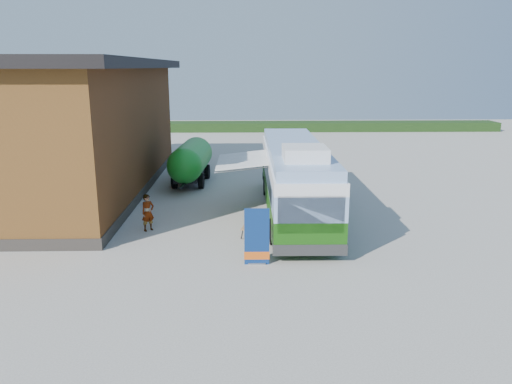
{
  "coord_description": "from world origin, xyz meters",
  "views": [
    {
      "loc": [
        -0.81,
        -18.73,
        7.06
      ],
      "look_at": [
        -0.27,
        3.8,
        1.4
      ],
      "focal_mm": 35.0,
      "sensor_mm": 36.0,
      "label": 1
    }
  ],
  "objects_px": {
    "person_b": "(289,167)",
    "picnic_table": "(258,224)",
    "person_a": "(148,213)",
    "slurry_tanker": "(191,160)",
    "banner": "(257,242)",
    "bus": "(295,176)"
  },
  "relations": [
    {
      "from": "person_a",
      "to": "slurry_tanker",
      "type": "xyz_separation_m",
      "value": [
        0.97,
        9.29,
        0.66
      ]
    },
    {
      "from": "person_b",
      "to": "bus",
      "type": "bearing_deg",
      "value": 30.17
    },
    {
      "from": "person_a",
      "to": "person_b",
      "type": "bearing_deg",
      "value": 13.22
    },
    {
      "from": "banner",
      "to": "slurry_tanker",
      "type": "height_order",
      "value": "slurry_tanker"
    },
    {
      "from": "banner",
      "to": "person_a",
      "type": "bearing_deg",
      "value": 139.72
    },
    {
      "from": "bus",
      "to": "person_a",
      "type": "height_order",
      "value": "bus"
    },
    {
      "from": "banner",
      "to": "slurry_tanker",
      "type": "distance_m",
      "value": 13.87
    },
    {
      "from": "person_b",
      "to": "slurry_tanker",
      "type": "distance_m",
      "value": 6.18
    },
    {
      "from": "bus",
      "to": "person_b",
      "type": "relative_size",
      "value": 6.86
    },
    {
      "from": "person_a",
      "to": "slurry_tanker",
      "type": "bearing_deg",
      "value": 43.76
    },
    {
      "from": "bus",
      "to": "slurry_tanker",
      "type": "bearing_deg",
      "value": 129.95
    },
    {
      "from": "bus",
      "to": "person_b",
      "type": "distance_m",
      "value": 7.35
    },
    {
      "from": "person_b",
      "to": "slurry_tanker",
      "type": "relative_size",
      "value": 0.27
    },
    {
      "from": "person_a",
      "to": "bus",
      "type": "bearing_deg",
      "value": -21.06
    },
    {
      "from": "picnic_table",
      "to": "slurry_tanker",
      "type": "bearing_deg",
      "value": 121.57
    },
    {
      "from": "bus",
      "to": "banner",
      "type": "xyz_separation_m",
      "value": [
        -2.01,
        -6.39,
        -1.03
      ]
    },
    {
      "from": "picnic_table",
      "to": "person_b",
      "type": "relative_size",
      "value": 0.78
    },
    {
      "from": "banner",
      "to": "person_b",
      "type": "relative_size",
      "value": 1.13
    },
    {
      "from": "person_a",
      "to": "slurry_tanker",
      "type": "height_order",
      "value": "slurry_tanker"
    },
    {
      "from": "banner",
      "to": "slurry_tanker",
      "type": "relative_size",
      "value": 0.31
    },
    {
      "from": "banner",
      "to": "picnic_table",
      "type": "distance_m",
      "value": 3.17
    },
    {
      "from": "person_b",
      "to": "picnic_table",
      "type": "bearing_deg",
      "value": 21.13
    }
  ]
}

